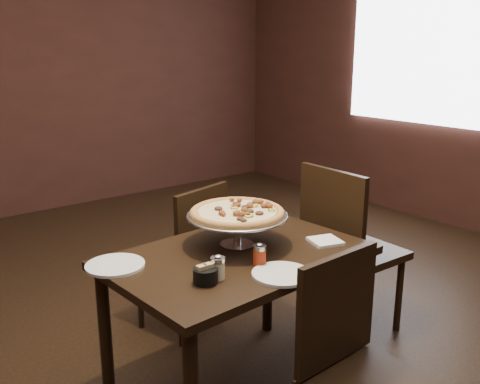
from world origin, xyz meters
TOP-DOWN VIEW (x-y plane):
  - room at (0.06, 0.03)m, footprint 6.04×7.04m
  - dining_table at (-0.04, 0.01)m, footprint 1.16×0.81m
  - pizza_stand at (0.02, 0.09)m, footprint 0.46×0.46m
  - parmesan_shaker at (-0.27, -0.15)m, footprint 0.06×0.06m
  - pepper_flake_shaker at (-0.06, -0.15)m, footprint 0.06×0.06m
  - packet_caddy at (-0.33, -0.15)m, footprint 0.10×0.10m
  - napkin_stack at (0.36, -0.14)m, footprint 0.17×0.17m
  - plate_left at (-0.53, 0.21)m, footprint 0.25×0.25m
  - plate_near at (-0.05, -0.29)m, footprint 0.24×0.24m
  - serving_spatula at (0.14, 0.03)m, footprint 0.15×0.15m
  - chair_far at (0.10, 0.64)m, footprint 0.49×0.49m
  - chair_near at (-0.03, -0.67)m, footprint 0.42×0.42m
  - chair_side at (0.77, 0.07)m, footprint 0.47×0.47m

SIDE VIEW (x-z plane):
  - chair_far at x=0.10m, z-range 0.04..0.90m
  - chair_near at x=-0.03m, z-range 0.04..0.91m
  - chair_side at x=0.77m, z-range 0.04..1.02m
  - dining_table at x=-0.04m, z-range 0.26..0.96m
  - plate_near at x=-0.05m, z-range 0.70..0.71m
  - plate_left at x=-0.53m, z-range 0.70..0.71m
  - napkin_stack at x=0.36m, z-range 0.70..0.72m
  - packet_caddy at x=-0.33m, z-range 0.70..0.77m
  - pepper_flake_shaker at x=-0.06m, z-range 0.70..0.80m
  - parmesan_shaker at x=-0.27m, z-range 0.70..0.80m
  - serving_spatula at x=0.14m, z-range 0.84..0.86m
  - pizza_stand at x=0.02m, z-range 0.76..0.95m
  - room at x=0.06m, z-range -0.02..2.82m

